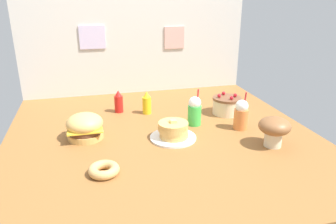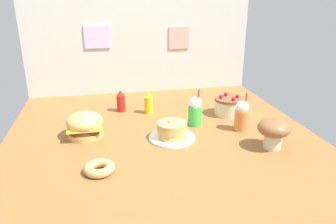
# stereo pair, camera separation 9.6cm
# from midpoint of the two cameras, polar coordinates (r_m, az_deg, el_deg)

# --- Properties ---
(ground_plane) EXTENTS (2.06, 2.08, 0.02)m
(ground_plane) POSITION_cam_midpoint_polar(r_m,az_deg,el_deg) (2.22, 0.09, -4.26)
(ground_plane) COLOR brown
(back_wall) EXTENTS (2.06, 0.04, 0.93)m
(back_wall) POSITION_cam_midpoint_polar(r_m,az_deg,el_deg) (3.07, -3.97, 12.02)
(back_wall) COLOR beige
(back_wall) RESTS_ON ground_plane
(burger) EXTENTS (0.24, 0.24, 0.17)m
(burger) POSITION_cam_midpoint_polar(r_m,az_deg,el_deg) (2.22, -13.15, -2.26)
(burger) COLOR #DBA859
(burger) RESTS_ON ground_plane
(pancake_stack) EXTENTS (0.31, 0.31, 0.13)m
(pancake_stack) POSITION_cam_midpoint_polar(r_m,az_deg,el_deg) (2.14, 2.01, -3.46)
(pancake_stack) COLOR white
(pancake_stack) RESTS_ON ground_plane
(layer_cake) EXTENTS (0.22, 0.22, 0.16)m
(layer_cake) POSITION_cam_midpoint_polar(r_m,az_deg,el_deg) (2.60, 11.61, 1.00)
(layer_cake) COLOR beige
(layer_cake) RESTS_ON ground_plane
(ketchup_bottle) EXTENTS (0.07, 0.07, 0.18)m
(ketchup_bottle) POSITION_cam_midpoint_polar(r_m,az_deg,el_deg) (2.63, -7.20, 1.85)
(ketchup_bottle) COLOR red
(ketchup_bottle) RESTS_ON ground_plane
(mustard_bottle) EXTENTS (0.07, 0.07, 0.18)m
(mustard_bottle) POSITION_cam_midpoint_polar(r_m,az_deg,el_deg) (2.57, -2.35, 1.55)
(mustard_bottle) COLOR yellow
(mustard_bottle) RESTS_ON ground_plane
(cream_soda_cup) EXTENTS (0.10, 0.10, 0.27)m
(cream_soda_cup) POSITION_cam_midpoint_polar(r_m,az_deg,el_deg) (2.35, 5.93, 0.11)
(cream_soda_cup) COLOR green
(cream_soda_cup) RESTS_ON ground_plane
(orange_float_cup) EXTENTS (0.10, 0.10, 0.27)m
(orange_float_cup) POSITION_cam_midpoint_polar(r_m,az_deg,el_deg) (2.32, 13.92, -0.66)
(orange_float_cup) COLOR orange
(orange_float_cup) RESTS_ON ground_plane
(donut_pink_glaze) EXTENTS (0.17, 0.17, 0.05)m
(donut_pink_glaze) POSITION_cam_midpoint_polar(r_m,az_deg,el_deg) (1.80, -10.40, -9.62)
(donut_pink_glaze) COLOR tan
(donut_pink_glaze) RESTS_ON ground_plane
(mushroom_stool) EXTENTS (0.20, 0.20, 0.19)m
(mushroom_stool) POSITION_cam_midpoint_polar(r_m,az_deg,el_deg) (2.11, 19.23, -3.11)
(mushroom_stool) COLOR beige
(mushroom_stool) RESTS_ON ground_plane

